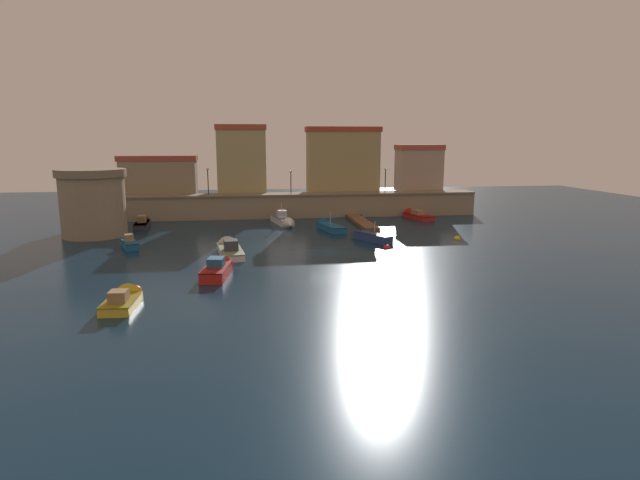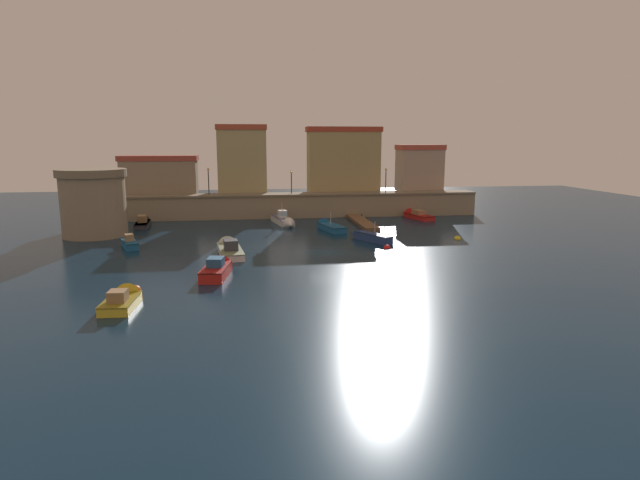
% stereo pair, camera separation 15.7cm
% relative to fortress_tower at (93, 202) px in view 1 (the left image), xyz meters
% --- Properties ---
extents(ground_plane, '(127.45, 127.45, 0.00)m').
position_rel_fortress_tower_xyz_m(ground_plane, '(22.88, -11.65, -3.61)').
color(ground_plane, '#0C2338').
extents(quay_wall, '(47.95, 3.47, 3.14)m').
position_rel_fortress_tower_xyz_m(quay_wall, '(22.88, 11.18, -2.02)').
color(quay_wall, gray).
rests_on(quay_wall, ground).
extents(old_town_backdrop, '(44.18, 6.24, 9.22)m').
position_rel_fortress_tower_xyz_m(old_town_backdrop, '(21.70, 14.96, 3.32)').
color(old_town_backdrop, gray).
rests_on(old_town_backdrop, ground).
extents(fortress_tower, '(7.07, 7.07, 7.09)m').
position_rel_fortress_tower_xyz_m(fortress_tower, '(0.00, 0.00, 0.00)').
color(fortress_tower, gray).
rests_on(fortress_tower, ground).
extents(pier_dock, '(1.73, 11.28, 0.70)m').
position_rel_fortress_tower_xyz_m(pier_dock, '(29.95, 3.95, -3.39)').
color(pier_dock, brown).
rests_on(pier_dock, ground).
extents(quay_lamp_0, '(0.32, 0.32, 3.44)m').
position_rel_fortress_tower_xyz_m(quay_lamp_0, '(11.23, 11.18, 1.82)').
color(quay_lamp_0, black).
rests_on(quay_lamp_0, quay_wall).
extents(quay_lamp_1, '(0.32, 0.32, 2.99)m').
position_rel_fortress_tower_xyz_m(quay_lamp_1, '(21.94, 11.18, 1.56)').
color(quay_lamp_1, black).
rests_on(quay_lamp_1, quay_wall).
extents(quay_lamp_2, '(0.32, 0.32, 3.23)m').
position_rel_fortress_tower_xyz_m(quay_lamp_2, '(34.73, 11.18, 1.70)').
color(quay_lamp_2, black).
rests_on(quay_lamp_2, quay_wall).
extents(moored_boat_0, '(1.97, 4.44, 1.80)m').
position_rel_fortress_tower_xyz_m(moored_boat_0, '(8.42, -25.24, -3.23)').
color(moored_boat_0, gold).
rests_on(moored_boat_0, ground).
extents(moored_boat_1, '(3.04, 6.35, 2.56)m').
position_rel_fortress_tower_xyz_m(moored_boat_1, '(25.23, 0.90, -3.26)').
color(moored_boat_1, '#195689').
rests_on(moored_boat_1, ground).
extents(moored_boat_2, '(3.25, 6.21, 1.68)m').
position_rel_fortress_tower_xyz_m(moored_boat_2, '(37.89, 8.09, -3.23)').
color(moored_boat_2, red).
rests_on(moored_boat_2, ground).
extents(moored_boat_3, '(3.77, 5.78, 2.19)m').
position_rel_fortress_tower_xyz_m(moored_boat_3, '(28.28, -6.58, -3.17)').
color(moored_boat_3, navy).
rests_on(moored_boat_3, ground).
extents(moored_boat_4, '(1.88, 6.39, 1.76)m').
position_rel_fortress_tower_xyz_m(moored_boat_4, '(3.76, 6.26, -3.20)').
color(moored_boat_4, '#333338').
rests_on(moored_boat_4, ground).
extents(moored_boat_5, '(2.43, 5.59, 1.87)m').
position_rel_fortress_tower_xyz_m(moored_boat_5, '(13.81, -18.44, -3.10)').
color(moored_boat_5, red).
rests_on(moored_boat_5, ground).
extents(moored_boat_6, '(2.82, 7.18, 2.87)m').
position_rel_fortress_tower_xyz_m(moored_boat_6, '(20.48, 4.77, -3.11)').
color(moored_boat_6, silver).
rests_on(moored_boat_6, ground).
extents(moored_boat_7, '(2.58, 4.55, 1.49)m').
position_rel_fortress_tower_xyz_m(moored_boat_7, '(4.76, -6.46, -3.19)').
color(moored_boat_7, '#195689').
rests_on(moored_boat_7, ground).
extents(moored_boat_8, '(2.76, 7.49, 2.09)m').
position_rel_fortress_tower_xyz_m(moored_boat_8, '(14.39, -10.59, -3.19)').
color(moored_boat_8, white).
rests_on(moored_boat_8, ground).
extents(mooring_buoy_0, '(0.71, 0.71, 0.71)m').
position_rel_fortress_tower_xyz_m(mooring_buoy_0, '(8.48, -22.05, -3.61)').
color(mooring_buoy_0, '#EA4C19').
rests_on(mooring_buoy_0, ground).
extents(mooring_buoy_1, '(0.67, 0.67, 0.67)m').
position_rel_fortress_tower_xyz_m(mooring_buoy_1, '(37.58, -7.08, -3.61)').
color(mooring_buoy_1, yellow).
rests_on(mooring_buoy_1, ground).
extents(mooring_buoy_2, '(0.67, 0.67, 0.67)m').
position_rel_fortress_tower_xyz_m(mooring_buoy_2, '(29.12, -10.63, -3.61)').
color(mooring_buoy_2, red).
rests_on(mooring_buoy_2, ground).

